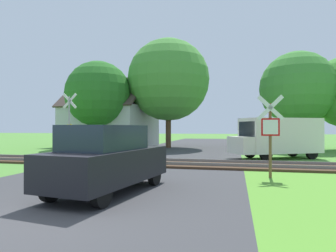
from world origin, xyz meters
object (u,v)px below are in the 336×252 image
house (110,124)px  tree_right (297,88)px  stop_sign_near (270,131)px  tree_center (168,80)px  tree_left (98,94)px  parked_car (108,159)px  crossing_sign_far (69,123)px  mail_truck (277,136)px

house → tree_right: bearing=3.8°
stop_sign_near → tree_center: 16.50m
tree_center → tree_left: bearing=-158.9°
tree_center → parked_car: bearing=-82.3°
stop_sign_near → house: 19.73m
tree_center → tree_left: tree_center is taller
parked_car → house: bearing=122.7°
tree_right → tree_left: 15.95m
tree_center → tree_left: (-5.51, -2.12, -1.32)m
stop_sign_near → tree_left: bearing=-44.1°
parked_car → tree_right: bearing=74.6°
tree_right → tree_left: tree_right is taller
stop_sign_near → crossing_sign_far: size_ratio=0.78×
crossing_sign_far → parked_car: crossing_sign_far is taller
crossing_sign_far → parked_car: (5.81, -7.76, -1.08)m
tree_center → tree_right: size_ratio=1.23×
crossing_sign_far → parked_car: bearing=-52.0°
tree_center → tree_right: (10.33, -0.30, -1.08)m
tree_center → tree_right: 10.39m
stop_sign_near → tree_left: size_ratio=0.39×
tree_right → mail_truck: (-2.40, -7.33, -3.52)m
house → mail_truck: bearing=-24.0°
parked_car → tree_left: bearing=125.8°
tree_left → mail_truck: tree_left is taller
tree_right → mail_truck: tree_right is taller
crossing_sign_far → mail_truck: bearing=13.3°
tree_left → house: bearing=94.6°
house → parked_car: size_ratio=2.02×
house → tree_left: 3.84m
tree_right → stop_sign_near: bearing=-103.9°
tree_right → crossing_sign_far: bearing=-144.6°
tree_center → mail_truck: 11.93m
crossing_sign_far → tree_right: (13.73, 9.75, 2.78)m
stop_sign_near → house: size_ratio=0.33×
house → tree_left: (0.23, -2.90, 2.50)m
stop_sign_near → parked_car: (-4.42, -3.39, -0.72)m
tree_right → tree_left: size_ratio=1.05×
stop_sign_near → tree_center: tree_center is taller
mail_truck → parked_car: mail_truck is taller
stop_sign_near → tree_right: 14.87m
tree_center → stop_sign_near: bearing=-64.6°
tree_center → tree_left: size_ratio=1.29×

